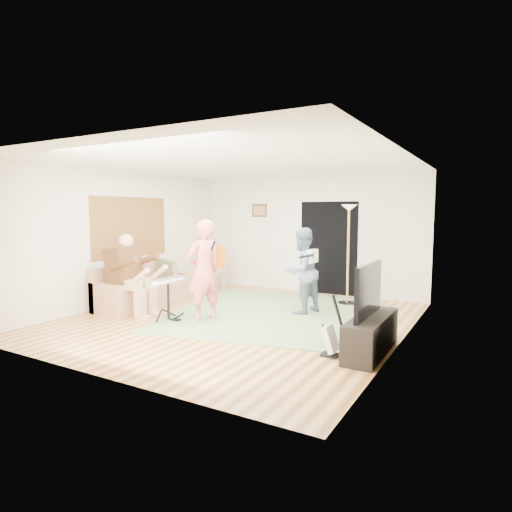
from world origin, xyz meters
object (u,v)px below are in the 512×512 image
(sofa, at_px, (141,292))
(torchiere_lamp, at_px, (348,236))
(drum_kit, at_px, (168,302))
(television, at_px, (368,290))
(singer, at_px, (204,270))
(dining_chair, at_px, (214,274))
(guitarist, at_px, (302,271))
(tv_cabinet, at_px, (371,335))
(guitar_spare, at_px, (331,339))

(sofa, height_order, torchiere_lamp, torchiere_lamp)
(drum_kit, height_order, torchiere_lamp, torchiere_lamp)
(torchiere_lamp, height_order, television, torchiere_lamp)
(television, bearing_deg, singer, 173.95)
(television, bearing_deg, dining_chair, 148.46)
(sofa, xyz_separation_m, guitarist, (3.08, 0.97, 0.52))
(sofa, xyz_separation_m, television, (4.74, -0.64, 0.58))
(drum_kit, height_order, dining_chair, dining_chair)
(guitarist, distance_m, television, 2.31)
(torchiere_lamp, relative_size, tv_cabinet, 1.44)
(guitarist, bearing_deg, drum_kit, -29.61)
(dining_chair, bearing_deg, singer, -41.94)
(singer, relative_size, guitarist, 1.10)
(sofa, bearing_deg, guitarist, 17.47)
(sofa, xyz_separation_m, tv_cabinet, (4.79, -0.64, -0.02))
(guitarist, height_order, tv_cabinet, guitarist)
(guitar_spare, xyz_separation_m, dining_chair, (-4.07, 3.10, 0.14))
(singer, xyz_separation_m, tv_cabinet, (2.97, -0.31, -0.62))
(drum_kit, relative_size, singer, 0.43)
(guitar_spare, distance_m, dining_chair, 5.12)
(sofa, bearing_deg, dining_chair, 81.82)
(drum_kit, relative_size, torchiere_lamp, 0.37)
(guitarist, bearing_deg, torchiere_lamp, 176.28)
(guitarist, bearing_deg, tv_cabinet, 65.00)
(guitar_spare, bearing_deg, singer, 165.03)
(dining_chair, bearing_deg, guitar_spare, -21.38)
(guitar_spare, distance_m, television, 0.81)
(drum_kit, distance_m, dining_chair, 2.91)
(television, bearing_deg, guitarist, 135.92)
(television, bearing_deg, sofa, 172.30)
(guitarist, xyz_separation_m, torchiere_lamp, (0.48, 1.20, 0.59))
(singer, height_order, television, singer)
(torchiere_lamp, distance_m, television, 3.09)
(drum_kit, distance_m, television, 3.49)
(torchiere_lamp, bearing_deg, tv_cabinet, -66.40)
(singer, bearing_deg, drum_kit, -38.42)
(singer, bearing_deg, sofa, -79.80)
(drum_kit, height_order, guitar_spare, guitar_spare)
(guitar_spare, bearing_deg, torchiere_lamp, 104.28)
(guitarist, xyz_separation_m, dining_chair, (-2.78, 1.12, -0.42))
(sofa, distance_m, guitar_spare, 4.49)
(guitarist, bearing_deg, guitar_spare, 51.37)
(sofa, distance_m, guitarist, 3.27)
(tv_cabinet, bearing_deg, sofa, 172.38)
(guitar_spare, height_order, torchiere_lamp, torchiere_lamp)
(drum_kit, relative_size, guitar_spare, 0.92)
(torchiere_lamp, xyz_separation_m, dining_chair, (-3.26, -0.09, -1.01))
(tv_cabinet, bearing_deg, television, 180.00)
(singer, relative_size, torchiere_lamp, 0.86)
(television, bearing_deg, guitar_spare, -134.57)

